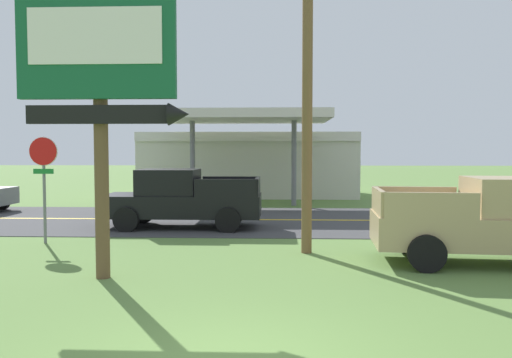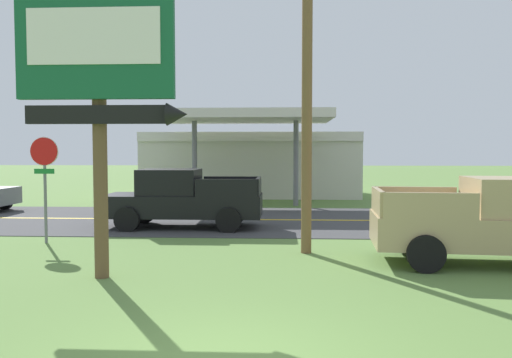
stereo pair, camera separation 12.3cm
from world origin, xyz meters
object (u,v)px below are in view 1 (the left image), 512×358
object	(u,v)px
motel_sign	(101,79)
pickup_black_on_road	(181,199)
utility_pole	(308,46)
gas_station	(250,162)
stop_sign	(44,170)
pickup_tan_parked_on_lawn	(495,222)

from	to	relation	value
motel_sign	pickup_black_on_road	xyz separation A→B (m)	(0.21, 6.88, -2.99)
utility_pole	pickup_black_on_road	world-z (taller)	utility_pole
gas_station	pickup_black_on_road	world-z (taller)	gas_station
gas_station	pickup_black_on_road	distance (m)	12.98
utility_pole	pickup_black_on_road	xyz separation A→B (m)	(-3.95, 4.01, -4.17)
motel_sign	utility_pole	size ratio (longest dim) A/B	0.60
stop_sign	utility_pole	world-z (taller)	utility_pole
utility_pole	gas_station	world-z (taller)	utility_pole
motel_sign	pickup_tan_parked_on_lawn	world-z (taller)	motel_sign
gas_station	pickup_tan_parked_on_lawn	distance (m)	19.15
stop_sign	utility_pole	size ratio (longest dim) A/B	0.30
pickup_black_on_road	motel_sign	bearing A→B (deg)	-91.76
stop_sign	pickup_tan_parked_on_lawn	bearing A→B (deg)	-10.81
stop_sign	pickup_black_on_road	world-z (taller)	stop_sign
stop_sign	pickup_tan_parked_on_lawn	world-z (taller)	stop_sign
motel_sign	pickup_tan_parked_on_lawn	distance (m)	9.01
motel_sign	pickup_black_on_road	distance (m)	7.50
motel_sign	pickup_black_on_road	world-z (taller)	motel_sign
utility_pole	pickup_tan_parked_on_lawn	world-z (taller)	utility_pole
gas_station	pickup_tan_parked_on_lawn	bearing A→B (deg)	-70.11
utility_pole	pickup_black_on_road	distance (m)	7.01
gas_station	utility_pole	bearing A→B (deg)	-82.05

